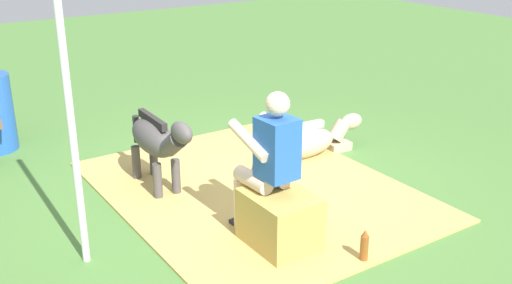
% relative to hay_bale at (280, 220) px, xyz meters
% --- Properties ---
extents(ground_plane, '(24.00, 24.00, 0.00)m').
position_rel_hay_bale_xyz_m(ground_plane, '(1.04, -0.32, -0.24)').
color(ground_plane, '#4C7A38').
extents(hay_patch, '(3.47, 2.74, 0.02)m').
position_rel_hay_bale_xyz_m(hay_patch, '(1.03, -0.43, -0.23)').
color(hay_patch, tan).
rests_on(hay_patch, ground).
extents(hay_bale, '(0.63, 0.50, 0.49)m').
position_rel_hay_bale_xyz_m(hay_bale, '(0.00, 0.00, 0.00)').
color(hay_bale, tan).
rests_on(hay_bale, ground).
extents(person_seated, '(0.67, 0.43, 1.37)m').
position_rel_hay_bale_xyz_m(person_seated, '(0.17, 0.01, 0.51)').
color(person_seated, beige).
rests_on(person_seated, ground).
extents(pony_standing, '(1.35, 0.34, 0.91)m').
position_rel_hay_bale_xyz_m(pony_standing, '(1.60, 0.37, 0.31)').
color(pony_standing, '#4C4747').
rests_on(pony_standing, ground).
extents(pony_lying, '(0.45, 1.34, 0.42)m').
position_rel_hay_bale_xyz_m(pony_lying, '(1.48, -1.48, -0.05)').
color(pony_lying, tan).
rests_on(pony_lying, ground).
extents(soda_bottle, '(0.07, 0.07, 0.30)m').
position_rel_hay_bale_xyz_m(soda_bottle, '(-0.60, -0.42, -0.10)').
color(soda_bottle, brown).
rests_on(soda_bottle, ground).
extents(tent_pole_left, '(0.06, 0.06, 2.56)m').
position_rel_hay_bale_xyz_m(tent_pole_left, '(0.69, 1.47, 1.04)').
color(tent_pole_left, silver).
rests_on(tent_pole_left, ground).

